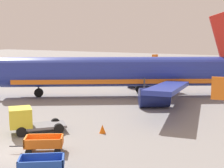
# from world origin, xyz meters

# --- Properties ---
(ground_plane) EXTENTS (220.00, 220.00, 0.00)m
(ground_plane) POSITION_xyz_m (0.00, 0.00, 0.00)
(ground_plane) COLOR gray
(airplane) EXTENTS (34.28, 28.53, 11.34)m
(airplane) POSITION_xyz_m (-1.73, 21.69, 3.05)
(airplane) COLOR #28389E
(airplane) RESTS_ON ground
(baggage_cart_nearest) EXTENTS (3.38, 2.56, 1.07)m
(baggage_cart_nearest) POSITION_xyz_m (3.57, -2.31, 0.60)
(baggage_cart_nearest) COLOR #234CB2
(baggage_cart_nearest) RESTS_ON ground
(baggage_cart_second_in_row) EXTENTS (3.43, 2.48, 1.07)m
(baggage_cart_second_in_row) POSITION_xyz_m (1.31, 0.71, 0.60)
(baggage_cart_second_in_row) COLOR orange
(baggage_cart_second_in_row) RESTS_ON ground
(service_truck_beside_carts) EXTENTS (4.41, 4.46, 2.10)m
(service_truck_beside_carts) POSITION_xyz_m (-2.59, 3.48, 1.10)
(service_truck_beside_carts) COLOR slate
(service_truck_beside_carts) RESTS_ON ground
(traffic_cone_near_plane) EXTENTS (0.53, 0.53, 0.69)m
(traffic_cone_near_plane) POSITION_xyz_m (2.75, 6.25, 0.35)
(traffic_cone_near_plane) COLOR orange
(traffic_cone_near_plane) RESTS_ON ground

